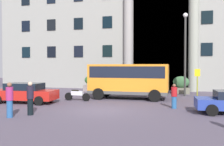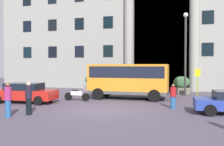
% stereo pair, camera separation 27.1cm
% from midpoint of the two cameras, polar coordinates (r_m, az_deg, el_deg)
% --- Properties ---
extents(ground_plane, '(80.00, 64.00, 0.12)m').
position_cam_midpoint_polar(ground_plane, '(14.83, -2.04, -8.82)').
color(ground_plane, '#4F4655').
extents(office_building_facade, '(35.16, 9.75, 19.62)m').
position_cam_midpoint_polar(office_building_facade, '(32.45, 7.92, 14.40)').
color(office_building_facade, gray).
rests_on(office_building_facade, ground_plane).
extents(orange_minibus, '(6.20, 2.65, 2.75)m').
position_cam_midpoint_polar(orange_minibus, '(19.80, 4.23, -1.21)').
color(orange_minibus, orange).
rests_on(orange_minibus, ground_plane).
extents(bus_stop_sign, '(0.44, 0.08, 2.38)m').
position_cam_midpoint_polar(bus_stop_sign, '(21.45, 19.43, -1.52)').
color(bus_stop_sign, '#929517').
rests_on(bus_stop_sign, ground_plane).
extents(hedge_planter_far_west, '(1.56, 0.74, 1.65)m').
position_cam_midpoint_polar(hedge_planter_far_west, '(24.23, 16.03, -2.75)').
color(hedge_planter_far_west, '#6E6D5A').
rests_on(hedge_planter_far_west, ground_plane).
extents(hedge_planter_west, '(2.14, 0.81, 1.56)m').
position_cam_midpoint_polar(hedge_planter_west, '(25.20, 5.43, -2.63)').
color(hedge_planter_west, gray).
rests_on(hedge_planter_west, ground_plane).
extents(hedge_planter_entrance_right, '(1.80, 0.83, 1.67)m').
position_cam_midpoint_polar(hedge_planter_entrance_right, '(25.66, -4.08, -2.43)').
color(hedge_planter_entrance_right, gray).
rests_on(hedge_planter_entrance_right, ground_plane).
extents(parked_hatchback_near, '(4.64, 2.17, 1.42)m').
position_cam_midpoint_polar(parked_hatchback_near, '(18.72, -19.14, -4.27)').
color(parked_hatchback_near, red).
rests_on(parked_hatchback_near, ground_plane).
extents(scooter_by_planter, '(2.06, 0.55, 0.89)m').
position_cam_midpoint_polar(scooter_by_planter, '(18.92, -7.81, -4.96)').
color(scooter_by_planter, black).
rests_on(scooter_by_planter, ground_plane).
extents(pedestrian_woman_with_bag, '(0.36, 0.36, 1.80)m').
position_cam_midpoint_polar(pedestrian_woman_with_bag, '(13.73, -22.32, -5.68)').
color(pedestrian_woman_with_bag, '#26548F').
rests_on(pedestrian_woman_with_bag, ground_plane).
extents(pedestrian_woman_dark_dress, '(0.36, 0.36, 1.78)m').
position_cam_midpoint_polar(pedestrian_woman_dark_dress, '(14.04, -18.12, -5.51)').
color(pedestrian_woman_dark_dress, black).
rests_on(pedestrian_woman_dark_dress, ground_plane).
extents(pedestrian_child_trailing, '(0.36, 0.36, 1.52)m').
position_cam_midpoint_polar(pedestrian_child_trailing, '(15.80, 14.36, -5.22)').
color(pedestrian_child_trailing, '#265A92').
rests_on(pedestrian_child_trailing, ground_plane).
extents(lamppost_plaza_centre, '(0.40, 0.40, 7.21)m').
position_cam_midpoint_polar(lamppost_plaza_centre, '(22.39, 16.90, 5.65)').
color(lamppost_plaza_centre, '#363633').
rests_on(lamppost_plaza_centre, ground_plane).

